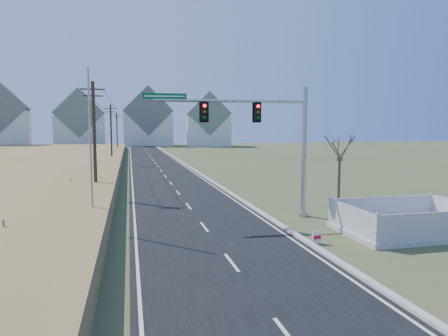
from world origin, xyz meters
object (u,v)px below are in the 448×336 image
(open_sign, at_px, (317,237))
(bare_tree, at_px, (340,146))
(traffic_signal_mast, at_px, (274,139))
(fence_enclosure, at_px, (407,227))
(flagpole, at_px, (91,167))

(open_sign, relative_size, bare_tree, 0.11)
(traffic_signal_mast, relative_size, bare_tree, 1.83)
(bare_tree, bearing_deg, fence_enclosure, -72.93)
(open_sign, bearing_deg, traffic_signal_mast, 80.76)
(traffic_signal_mast, height_order, bare_tree, traffic_signal_mast)
(fence_enclosure, bearing_deg, traffic_signal_mast, 137.80)
(open_sign, bearing_deg, flagpole, 145.19)
(traffic_signal_mast, bearing_deg, open_sign, -86.06)
(flagpole, bearing_deg, fence_enclosure, -14.69)
(traffic_signal_mast, distance_m, fence_enclosure, 8.76)
(flagpole, distance_m, bare_tree, 14.62)
(open_sign, distance_m, bare_tree, 7.86)
(traffic_signal_mast, height_order, fence_enclosure, traffic_signal_mast)
(fence_enclosure, bearing_deg, open_sign, -171.63)
(traffic_signal_mast, relative_size, flagpole, 1.17)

